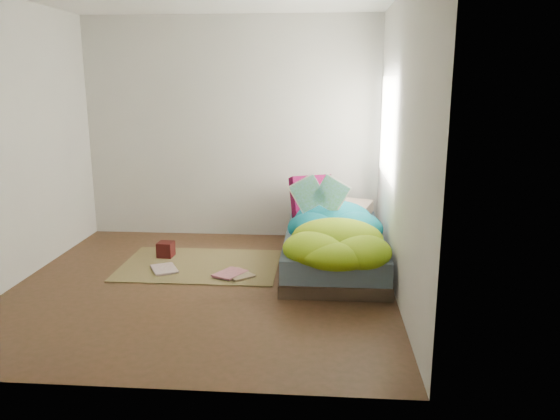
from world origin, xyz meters
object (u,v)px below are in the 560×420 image
object	(u,v)px
open_book	(320,184)
wooden_box	(166,249)
floor_book_b	(221,272)
floor_book_a	(153,271)
pillow_magenta	(312,197)
bed	(334,248)

from	to	relation	value
open_book	wooden_box	distance (m)	1.80
open_book	floor_book_b	xyz separation A→B (m)	(-0.95, -0.45, -0.81)
wooden_box	floor_book_a	world-z (taller)	wooden_box
pillow_magenta	floor_book_a	distance (m)	1.96
pillow_magenta	floor_book_b	xyz separation A→B (m)	(-0.86, -1.05, -0.55)
wooden_box	floor_book_b	distance (m)	0.83
open_book	floor_book_a	bearing A→B (deg)	-163.49
open_book	wooden_box	bearing A→B (deg)	179.88
open_book	wooden_box	xyz separation A→B (m)	(-1.64, 0.02, -0.74)
bed	wooden_box	distance (m)	1.80
wooden_box	pillow_magenta	bearing A→B (deg)	20.52
floor_book_b	pillow_magenta	bearing A→B (deg)	79.94
pillow_magenta	open_book	xyz separation A→B (m)	(0.09, -0.60, 0.26)
pillow_magenta	open_book	world-z (taller)	open_book
open_book	floor_book_b	distance (m)	1.33
wooden_box	floor_book_b	world-z (taller)	wooden_box
floor_book_a	bed	bearing A→B (deg)	-14.44
bed	pillow_magenta	bearing A→B (deg)	110.81
floor_book_a	pillow_magenta	bearing A→B (deg)	6.87
bed	open_book	xyz separation A→B (m)	(-0.16, 0.04, 0.66)
floor_book_b	wooden_box	bearing A→B (deg)	174.98
pillow_magenta	floor_book_b	bearing A→B (deg)	-152.41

